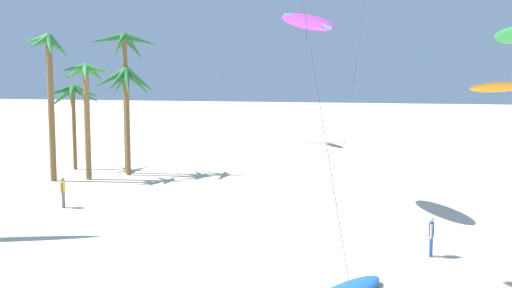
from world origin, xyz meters
name	(u,v)px	position (x,y,z in m)	size (l,w,h in m)	color
palm_tree_0	(49,67)	(-18.38, 33.49, 7.82)	(3.44, 3.22, 10.09)	brown
palm_tree_1	(85,86)	(-16.37, 34.66, 6.54)	(3.77, 3.51, 8.11)	olive
palm_tree_2	(73,98)	(-19.54, 38.51, 5.51)	(4.65, 4.91, 6.54)	brown
palm_tree_3	(126,86)	(-14.45, 37.03, 6.48)	(4.70, 4.89, 7.87)	brown
palm_tree_4	(125,59)	(-14.83, 37.77, 8.45)	(4.91, 4.56, 10.35)	brown
flying_kite_3	(306,21)	(-0.12, 28.72, 10.16)	(4.66, 10.36, 11.18)	purple
flying_kite_6	(500,87)	(13.96, 59.23, 6.05)	(6.56, 8.14, 6.73)	orange
person_foreground_walker	(63,191)	(-13.16, 25.89, 0.93)	(0.26, 0.50, 1.69)	slate
person_near_right	(431,235)	(6.29, 20.99, 0.91)	(0.23, 0.51, 1.65)	#284CA3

